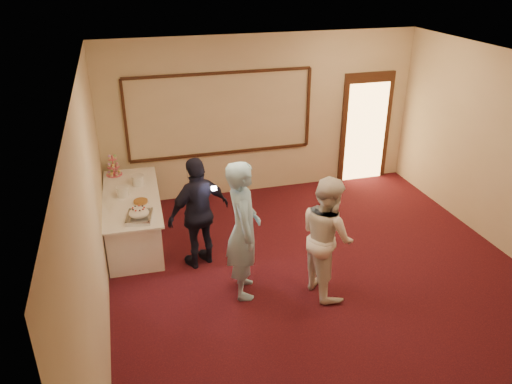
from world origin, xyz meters
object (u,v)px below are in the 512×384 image
(plate_stack_a, at_px, (123,192))
(plate_stack_b, at_px, (138,180))
(cupcake_stand, at_px, (113,167))
(woman, at_px, (327,236))
(pavlova_tray, at_px, (139,214))
(guest, at_px, (199,213))
(buffet_table, at_px, (133,217))
(tart, at_px, (141,202))
(man, at_px, (243,230))

(plate_stack_a, xyz_separation_m, plate_stack_b, (0.26, 0.38, 0.00))
(cupcake_stand, distance_m, woman, 4.07)
(plate_stack_a, bearing_deg, pavlova_tray, -76.59)
(woman, height_order, guest, guest)
(buffet_table, relative_size, guest, 1.35)
(buffet_table, xyz_separation_m, pavlova_tray, (0.09, -0.82, 0.46))
(guest, bearing_deg, woman, 121.30)
(cupcake_stand, bearing_deg, plate_stack_b, -55.01)
(pavlova_tray, height_order, woman, woman)
(plate_stack_b, xyz_separation_m, tart, (-0.01, -0.70, -0.06))
(man, bearing_deg, buffet_table, 45.09)
(man, height_order, guest, man)
(buffet_table, xyz_separation_m, tart, (0.14, -0.31, 0.41))
(pavlova_tray, relative_size, guest, 0.31)
(plate_stack_a, xyz_separation_m, guest, (1.04, -1.04, 0.00))
(pavlova_tray, height_order, guest, guest)
(buffet_table, bearing_deg, plate_stack_b, 69.79)
(buffet_table, bearing_deg, tart, -65.64)
(pavlova_tray, distance_m, cupcake_stand, 1.78)
(buffet_table, bearing_deg, woman, -41.00)
(pavlova_tray, xyz_separation_m, guest, (0.84, -0.20, 0.01))
(plate_stack_b, distance_m, guest, 1.62)
(tart, xyz_separation_m, woman, (2.31, -1.83, 0.06))
(tart, height_order, woman, woman)
(pavlova_tray, height_order, tart, pavlova_tray)
(plate_stack_a, distance_m, man, 2.41)
(pavlova_tray, bearing_deg, man, -39.19)
(pavlova_tray, xyz_separation_m, plate_stack_a, (-0.20, 0.84, 0.01))
(cupcake_stand, distance_m, plate_stack_a, 0.92)
(buffet_table, height_order, pavlova_tray, pavlova_tray)
(buffet_table, height_order, plate_stack_a, plate_stack_a)
(cupcake_stand, bearing_deg, tart, -73.47)
(cupcake_stand, bearing_deg, plate_stack_a, -82.82)
(buffet_table, relative_size, man, 1.19)
(buffet_table, height_order, cupcake_stand, cupcake_stand)
(plate_stack_b, bearing_deg, pavlova_tray, -92.85)
(guest, bearing_deg, plate_stack_b, -83.83)
(cupcake_stand, xyz_separation_m, plate_stack_b, (0.38, -0.54, -0.06))
(plate_stack_a, bearing_deg, buffet_table, -10.05)
(pavlova_tray, bearing_deg, cupcake_stand, 100.19)
(tart, xyz_separation_m, man, (1.23, -1.56, 0.18))
(plate_stack_a, height_order, tart, plate_stack_a)
(guest, bearing_deg, pavlova_tray, -35.91)
(woman, bearing_deg, plate_stack_a, 43.40)
(plate_stack_b, bearing_deg, man, -61.60)
(tart, height_order, man, man)
(plate_stack_a, height_order, guest, guest)
(plate_stack_a, relative_size, plate_stack_b, 0.96)
(man, relative_size, woman, 1.14)
(plate_stack_b, relative_size, man, 0.11)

